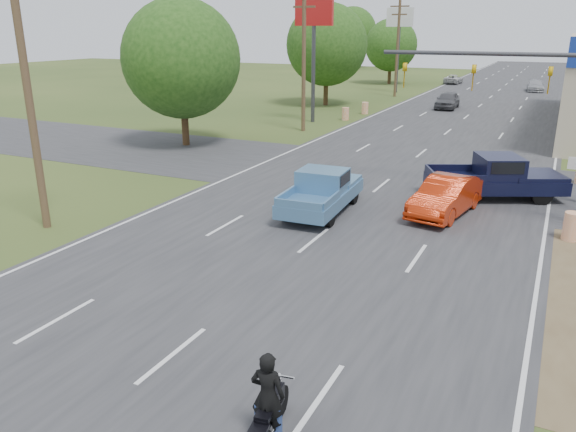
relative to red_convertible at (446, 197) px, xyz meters
The scene contains 25 objects.
ground 13.43m from the red_convertible, 105.13° to the right, with size 200.00×200.00×0.00m, color #2E441B.
main_road 27.29m from the red_convertible, 97.37° to the left, with size 15.00×180.00×0.02m, color #2D2D30.
cross_road 6.19m from the red_convertible, 124.71° to the left, with size 120.00×10.00×0.02m, color #2D2D30.
utility_pole_4 15.91m from the red_convertible, 148.56° to the right, with size 2.00×0.28×10.00m.
utility_pole_5 20.41m from the red_convertible, 130.82° to the left, with size 2.00×0.28×10.00m.
utility_pole_6 41.41m from the red_convertible, 108.41° to the left, with size 2.00×0.28×10.00m.
tree_0 19.40m from the red_convertible, 158.05° to the left, with size 7.14×7.14×8.84m.
tree_1 34.01m from the red_convertible, 120.33° to the left, with size 7.56×7.56×9.36m.
tree_2 56.09m from the red_convertible, 108.45° to the left, with size 6.72×6.72×8.32m.
tree_4 85.50m from the red_convertible, 133.31° to the left, with size 9.24×9.24×11.44m.
tree_6 88.81m from the red_convertible, 112.21° to the left, with size 8.82×8.82×10.92m.
barrel_0 4.61m from the red_convertible, 11.89° to the right, with size 0.56×0.56×1.00m, color orange.
barrel_2 24.23m from the red_convertible, 119.68° to the left, with size 0.56×0.56×1.00m, color orange.
barrel_3 27.65m from the red_convertible, 115.03° to the left, with size 0.56×0.56×1.00m, color orange.
pole_sign_left_near 24.50m from the red_convertible, 126.31° to the left, with size 3.00×0.35×9.20m.
pole_sign_left_far 45.73m from the red_convertible, 108.01° to the left, with size 3.00×0.35×9.20m.
signal_mast 6.19m from the red_convertible, 60.17° to the left, with size 9.12×0.40×7.00m.
red_convertible is the anchor object (origin of this frame).
motorcycle 14.47m from the red_convertible, 91.05° to the right, with size 0.65×1.89×0.96m.
rider 14.44m from the red_convertible, 91.07° to the right, with size 0.62×0.40×1.69m, color black.
blue_pickup 4.83m from the red_convertible, 159.58° to the right, with size 2.29×5.30×1.72m.
navy_pickup 3.64m from the red_convertible, 64.41° to the left, with size 6.04×4.38×1.88m.
distant_car_grey 32.06m from the red_convertible, 100.71° to the left, with size 1.80×4.48×1.53m, color #4C4C50.
distant_car_silver 51.28m from the red_convertible, 89.55° to the left, with size 1.80×4.42×1.28m, color #A9AAAE.
distant_car_white 57.68m from the red_convertible, 99.98° to the left, with size 1.95×4.23×1.17m, color #B8B8B8.
Camera 1 is at (7.16, -8.76, 7.01)m, focal length 35.00 mm.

